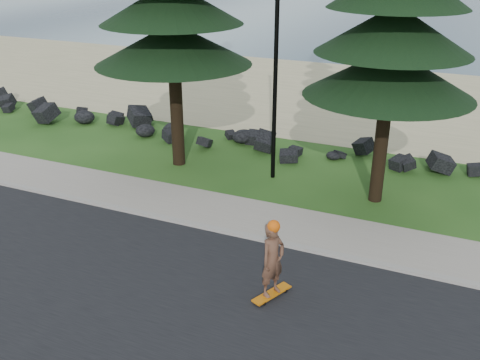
% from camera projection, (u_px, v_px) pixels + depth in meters
% --- Properties ---
extents(ground, '(160.00, 160.00, 0.00)m').
position_uv_depth(ground, '(234.00, 218.00, 15.40)').
color(ground, '#224A17').
rests_on(ground, ground).
extents(road, '(160.00, 7.00, 0.02)m').
position_uv_depth(road, '(151.00, 307.00, 11.63)').
color(road, black).
rests_on(road, ground).
extents(kerb, '(160.00, 0.20, 0.10)m').
position_uv_depth(kerb, '(221.00, 231.00, 14.63)').
color(kerb, '#A39C93').
rests_on(kerb, ground).
extents(sidewalk, '(160.00, 2.00, 0.08)m').
position_uv_depth(sidewalk, '(237.00, 214.00, 15.56)').
color(sidewalk, gray).
rests_on(sidewalk, ground).
extents(beach_sand, '(160.00, 15.00, 0.01)m').
position_uv_depth(beach_sand, '(348.00, 96.00, 27.56)').
color(beach_sand, tan).
rests_on(beach_sand, ground).
extents(ocean, '(160.00, 58.00, 0.01)m').
position_uv_depth(ocean, '(424.00, 15.00, 58.16)').
color(ocean, '#345164').
rests_on(ocean, ground).
extents(seawall_boulders, '(60.00, 2.40, 1.10)m').
position_uv_depth(seawall_boulders, '(295.00, 153.00, 20.10)').
color(seawall_boulders, black).
rests_on(seawall_boulders, ground).
extents(lamp_post, '(0.25, 0.14, 8.14)m').
position_uv_depth(lamp_post, '(276.00, 54.00, 16.40)').
color(lamp_post, black).
rests_on(lamp_post, ground).
extents(skateboarder, '(0.66, 1.05, 1.93)m').
position_uv_depth(skateboarder, '(273.00, 260.00, 11.57)').
color(skateboarder, orange).
rests_on(skateboarder, ground).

